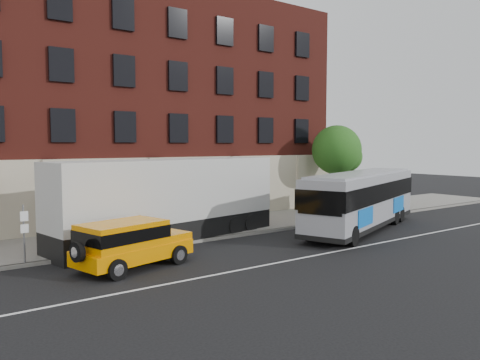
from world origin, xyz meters
TOP-DOWN VIEW (x-y plane):
  - ground at (0.00, 0.00)m, footprint 120.00×120.00m
  - sidewalk at (0.00, 9.00)m, footprint 60.00×6.00m
  - kerb at (0.00, 6.00)m, footprint 60.00×0.25m
  - lane_line at (0.00, 0.50)m, footprint 60.00×0.12m
  - building at (-0.01, 16.92)m, footprint 30.00×12.10m
  - sign_pole at (-8.50, 6.15)m, footprint 0.30×0.20m
  - street_tree at (13.54, 9.48)m, footprint 3.60×3.60m
  - city_bus at (9.13, 3.51)m, footprint 12.31×6.72m
  - yellow_suv at (-5.25, 3.26)m, footprint 5.13×3.06m
  - shipping_container at (-1.41, 7.06)m, footprint 12.80×4.69m

SIDE VIEW (x-z plane):
  - ground at x=0.00m, z-range 0.00..0.00m
  - lane_line at x=0.00m, z-range 0.00..0.01m
  - sidewalk at x=0.00m, z-range 0.00..0.15m
  - kerb at x=0.00m, z-range 0.00..0.15m
  - yellow_suv at x=-5.25m, z-range 0.14..2.05m
  - sign_pole at x=-8.50m, z-range 0.20..2.70m
  - city_bus at x=9.13m, z-range 0.17..3.51m
  - shipping_container at x=-1.41m, z-range -0.02..4.16m
  - street_tree at x=13.54m, z-range 1.31..7.51m
  - building at x=-0.01m, z-range 0.08..15.08m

